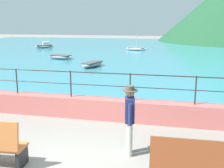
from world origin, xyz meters
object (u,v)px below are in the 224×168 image
boat_5 (92,64)px  boat_1 (61,57)px  person_walking (130,117)px  bench_far (195,166)px  boat_4 (44,46)px  boat_0 (136,48)px

boat_5 → boat_1: bearing=138.7°
person_walking → boat_1: bearing=118.5°
bench_far → boat_5: bench_far is taller
person_walking → boat_1: person_walking is taller
boat_1 → boat_4: size_ratio=1.01×
bench_far → boat_4: bearing=121.5°
bench_far → boat_0: (-4.68, 26.02, -0.30)m
boat_4 → boat_5: size_ratio=0.98×
boat_4 → boat_5: 16.19m
boat_0 → boat_4: size_ratio=0.96×
bench_far → boat_4: 30.99m
boat_4 → boat_5: (10.03, -12.71, -0.07)m
boat_1 → boat_4: 11.09m
boat_0 → boat_1: size_ratio=0.95×
boat_5 → bench_far: bearing=-65.8°
boat_1 → boat_5: size_ratio=0.99×
boat_0 → boat_4: (-11.51, 0.41, 0.07)m
person_walking → boat_5: bearing=110.7°
boat_1 → boat_0: bearing=58.6°
boat_1 → boat_4: boat_4 is taller
boat_5 → boat_0: bearing=83.1°
boat_4 → bench_far: bearing=-58.5°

